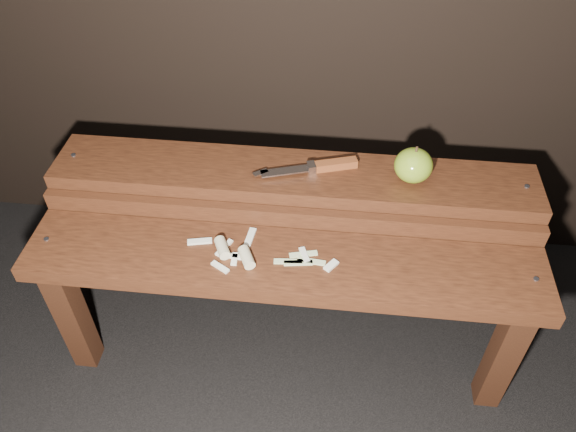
# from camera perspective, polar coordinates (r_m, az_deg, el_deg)

# --- Properties ---
(ground) EXTENTS (60.00, 60.00, 0.00)m
(ground) POSITION_cam_1_polar(r_m,az_deg,el_deg) (1.64, -0.23, -12.92)
(ground) COLOR black
(bench_front_tier) EXTENTS (1.20, 0.20, 0.42)m
(bench_front_tier) POSITION_cam_1_polar(r_m,az_deg,el_deg) (1.32, -0.58, -6.65)
(bench_front_tier) COLOR black
(bench_front_tier) RESTS_ON ground
(bench_rear_tier) EXTENTS (1.20, 0.21, 0.50)m
(bench_rear_tier) POSITION_cam_1_polar(r_m,az_deg,el_deg) (1.43, 0.46, 1.85)
(bench_rear_tier) COLOR black
(bench_rear_tier) RESTS_ON ground
(apple) EXTENTS (0.09, 0.09, 0.09)m
(apple) POSITION_cam_1_polar(r_m,az_deg,el_deg) (1.36, 12.63, 5.05)
(apple) COLOR olive
(apple) RESTS_ON bench_rear_tier
(knife) EXTENTS (0.25, 0.10, 0.02)m
(knife) POSITION_cam_1_polar(r_m,az_deg,el_deg) (1.38, 3.55, 5.07)
(knife) COLOR brown
(knife) RESTS_ON bench_rear_tier
(apple_scraps) EXTENTS (0.36, 0.15, 0.03)m
(apple_scraps) POSITION_cam_1_polar(r_m,az_deg,el_deg) (1.28, -4.30, -3.79)
(apple_scraps) COLOR beige
(apple_scraps) RESTS_ON bench_front_tier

